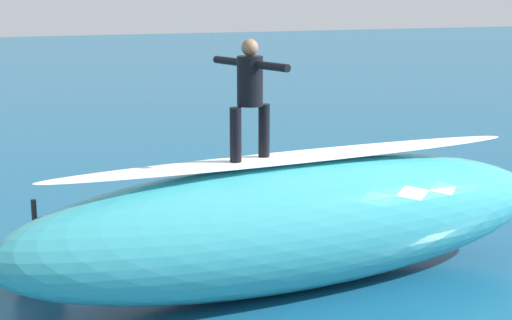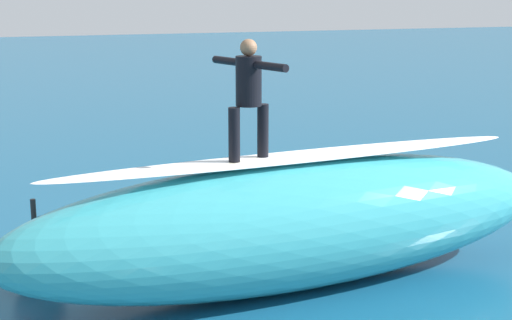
{
  "view_description": "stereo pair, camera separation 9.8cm",
  "coord_description": "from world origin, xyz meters",
  "views": [
    {
      "loc": [
        4.77,
        11.95,
        4.41
      ],
      "look_at": [
        0.37,
        -0.2,
        1.46
      ],
      "focal_mm": 53.7,
      "sensor_mm": 36.0,
      "label": 1
    },
    {
      "loc": [
        4.68,
        11.98,
        4.41
      ],
      "look_at": [
        0.37,
        -0.2,
        1.46
      ],
      "focal_mm": 53.7,
      "sensor_mm": 36.0,
      "label": 2
    }
  ],
  "objects": [
    {
      "name": "surfer_riding",
      "position": [
        1.26,
        2.01,
        3.0
      ],
      "size": [
        0.64,
        1.55,
        1.69
      ],
      "rotation": [
        0.0,
        0.0,
        0.32
      ],
      "color": "black",
      "rests_on": "surfboard_riding"
    },
    {
      "name": "surfboard_paddling",
      "position": [
        -0.52,
        -2.41,
        0.04
      ],
      "size": [
        2.05,
        1.66,
        0.08
      ],
      "primitive_type": "ellipsoid",
      "rotation": [
        0.0,
        0.0,
        2.53
      ],
      "color": "yellow",
      "rests_on": "ground_plane"
    },
    {
      "name": "foam_patch_mid",
      "position": [
        0.85,
        -2.44,
        0.09
      ],
      "size": [
        1.15,
        1.3,
        0.18
      ],
      "primitive_type": "ellipsoid",
      "rotation": [
        0.0,
        0.0,
        1.89
      ],
      "color": "white",
      "rests_on": "ground_plane"
    },
    {
      "name": "buoy_marker",
      "position": [
        4.17,
        0.69,
        0.4
      ],
      "size": [
        0.8,
        0.8,
        1.35
      ],
      "color": "red",
      "rests_on": "ground_plane"
    },
    {
      "name": "wave_foam_lip",
      "position": [
        0.52,
        1.95,
        1.98
      ],
      "size": [
        7.55,
        1.35,
        0.08
      ],
      "primitive_type": "ellipsoid",
      "rotation": [
        0.0,
        0.0,
        0.08
      ],
      "color": "white",
      "rests_on": "wave_crest"
    },
    {
      "name": "ground_plane",
      "position": [
        0.0,
        0.0,
        0.0
      ],
      "size": [
        120.0,
        120.0,
        0.0
      ],
      "primitive_type": "plane",
      "color": "#145175"
    },
    {
      "name": "surfer_paddling",
      "position": [
        -0.41,
        -2.49,
        0.22
      ],
      "size": [
        1.56,
        1.19,
        0.32
      ],
      "rotation": [
        0.0,
        0.0,
        2.53
      ],
      "color": "black",
      "rests_on": "surfboard_paddling"
    },
    {
      "name": "surfboard_riding",
      "position": [
        1.26,
        2.01,
        1.98
      ],
      "size": [
        1.92,
        1.05,
        0.08
      ],
      "primitive_type": "ellipsoid",
      "rotation": [
        0.0,
        0.0,
        0.32
      ],
      "color": "#EAE5C6",
      "rests_on": "wave_crest"
    },
    {
      "name": "wave_crest",
      "position": [
        0.52,
        1.95,
        0.97
      ],
      "size": [
        8.98,
        2.84,
        1.94
      ],
      "primitive_type": "ellipsoid",
      "rotation": [
        0.0,
        0.0,
        0.08
      ],
      "color": "teal",
      "rests_on": "ground_plane"
    }
  ]
}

